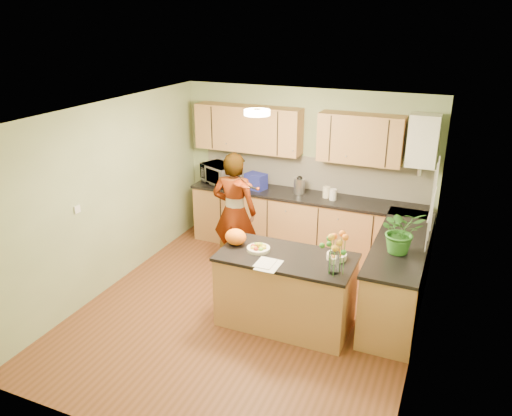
% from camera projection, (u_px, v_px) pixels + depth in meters
% --- Properties ---
extents(floor, '(4.50, 4.50, 0.00)m').
position_uv_depth(floor, '(248.00, 311.00, 6.29)').
color(floor, brown).
rests_on(floor, ground).
extents(ceiling, '(4.00, 4.50, 0.02)m').
position_uv_depth(ceiling, '(246.00, 113.00, 5.39)').
color(ceiling, white).
rests_on(ceiling, wall_back).
extents(wall_back, '(4.00, 0.02, 2.50)m').
position_uv_depth(wall_back, '(306.00, 169.00, 7.77)').
color(wall_back, gray).
rests_on(wall_back, floor).
extents(wall_front, '(4.00, 0.02, 2.50)m').
position_uv_depth(wall_front, '(131.00, 321.00, 3.91)').
color(wall_front, gray).
rests_on(wall_front, floor).
extents(wall_left, '(0.02, 4.50, 2.50)m').
position_uv_depth(wall_left, '(109.00, 197.00, 6.57)').
color(wall_left, gray).
rests_on(wall_left, floor).
extents(wall_right, '(0.02, 4.50, 2.50)m').
position_uv_depth(wall_right, '(425.00, 249.00, 5.11)').
color(wall_right, gray).
rests_on(wall_right, floor).
extents(back_counter, '(3.64, 0.62, 0.94)m').
position_uv_depth(back_counter, '(304.00, 223.00, 7.76)').
color(back_counter, '#B37A47').
rests_on(back_counter, floor).
extents(right_counter, '(0.62, 2.24, 0.94)m').
position_uv_depth(right_counter, '(399.00, 274.00, 6.23)').
color(right_counter, '#B37A47').
rests_on(right_counter, floor).
extents(splashback, '(3.60, 0.02, 0.52)m').
position_uv_depth(splashback, '(311.00, 173.00, 7.74)').
color(splashback, white).
rests_on(splashback, back_counter).
extents(upper_cabinets, '(3.20, 0.34, 0.70)m').
position_uv_depth(upper_cabinets, '(292.00, 133.00, 7.47)').
color(upper_cabinets, '#B37A47').
rests_on(upper_cabinets, wall_back).
extents(boiler, '(0.40, 0.30, 0.86)m').
position_uv_depth(boiler, '(423.00, 141.00, 6.78)').
color(boiler, white).
rests_on(boiler, wall_back).
extents(window_right, '(0.01, 1.30, 1.05)m').
position_uv_depth(window_right, '(433.00, 203.00, 5.52)').
color(window_right, white).
rests_on(window_right, wall_right).
extents(light_switch, '(0.02, 0.09, 0.09)m').
position_uv_depth(light_switch, '(77.00, 209.00, 6.03)').
color(light_switch, white).
rests_on(light_switch, wall_left).
extents(ceiling_lamp, '(0.30, 0.30, 0.07)m').
position_uv_depth(ceiling_lamp, '(257.00, 112.00, 5.66)').
color(ceiling_lamp, '#FFEABF').
rests_on(ceiling_lamp, ceiling).
extents(peninsula_island, '(1.58, 0.81, 0.90)m').
position_uv_depth(peninsula_island, '(286.00, 290.00, 5.90)').
color(peninsula_island, '#B37A47').
rests_on(peninsula_island, floor).
extents(fruit_dish, '(0.27, 0.27, 0.10)m').
position_uv_depth(fruit_dish, '(258.00, 248.00, 5.85)').
color(fruit_dish, '#F5E6C4').
rests_on(fruit_dish, peninsula_island).
extents(orange_bowl, '(0.23, 0.23, 0.13)m').
position_uv_depth(orange_bowl, '(337.00, 254.00, 5.65)').
color(orange_bowl, '#F5E6C4').
rests_on(orange_bowl, peninsula_island).
extents(flower_vase, '(0.28, 0.28, 0.52)m').
position_uv_depth(flower_vase, '(335.00, 243.00, 5.24)').
color(flower_vase, silver).
rests_on(flower_vase, peninsula_island).
extents(orange_bag, '(0.26, 0.22, 0.20)m').
position_uv_depth(orange_bag, '(236.00, 237.00, 5.99)').
color(orange_bag, orange).
rests_on(orange_bag, peninsula_island).
extents(papers, '(0.24, 0.33, 0.01)m').
position_uv_depth(papers, '(269.00, 265.00, 5.52)').
color(papers, silver).
rests_on(papers, peninsula_island).
extents(violinist, '(0.68, 0.49, 1.75)m').
position_uv_depth(violinist, '(235.00, 212.00, 7.08)').
color(violinist, '#EDBD91').
rests_on(violinist, floor).
extents(violin, '(0.64, 0.55, 0.16)m').
position_uv_depth(violin, '(240.00, 183.00, 6.63)').
color(violin, '#531405').
rests_on(violin, violinist).
extents(microwave, '(0.68, 0.59, 0.31)m').
position_uv_depth(microwave, '(219.00, 174.00, 8.06)').
color(microwave, white).
rests_on(microwave, back_counter).
extents(blue_box, '(0.36, 0.30, 0.25)m').
position_uv_depth(blue_box, '(256.00, 181.00, 7.81)').
color(blue_box, navy).
rests_on(blue_box, back_counter).
extents(kettle, '(0.17, 0.17, 0.32)m').
position_uv_depth(kettle, '(299.00, 185.00, 7.61)').
color(kettle, silver).
rests_on(kettle, back_counter).
extents(jar_cream, '(0.14, 0.14, 0.17)m').
position_uv_depth(jar_cream, '(326.00, 192.00, 7.45)').
color(jar_cream, '#F5E6C4').
rests_on(jar_cream, back_counter).
extents(jar_white, '(0.14, 0.14, 0.17)m').
position_uv_depth(jar_white, '(333.00, 195.00, 7.35)').
color(jar_white, white).
rests_on(jar_white, back_counter).
extents(potted_plant, '(0.61, 0.58, 0.53)m').
position_uv_depth(potted_plant, '(401.00, 231.00, 5.65)').
color(potted_plant, '#337A28').
rests_on(potted_plant, right_counter).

